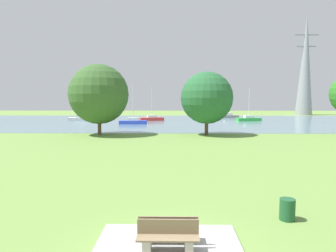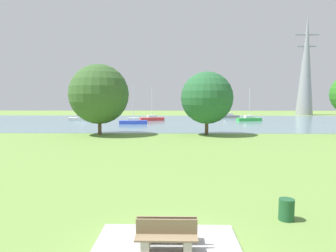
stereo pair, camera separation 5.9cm
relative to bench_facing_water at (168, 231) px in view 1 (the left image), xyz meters
The scene contains 14 objects.
ground_plane 21.74m from the bench_facing_water, 90.00° to the left, with size 160.00×160.00×0.00m, color olive.
concrete_pad 0.50m from the bench_facing_water, 90.00° to the right, with size 4.40×3.20×0.10m, color #9E9E9E.
bench_facing_water is the anchor object (origin of this frame).
bench_facing_inland 0.54m from the bench_facing_water, 90.00° to the right, with size 1.80×0.48×0.89m.
litter_bin 4.84m from the bench_facing_water, 25.12° to the left, with size 0.56×0.56×0.80m, color #1E512D.
water_surface 49.73m from the bench_facing_water, 90.00° to the left, with size 140.00×40.00×0.02m, color slate.
sailboat_green 53.69m from the bench_facing_water, 73.61° to the left, with size 5.00×2.38×6.60m.
sailboat_red 52.35m from the bench_facing_water, 94.61° to the left, with size 5.03×2.95×6.74m.
sailboat_white 55.36m from the bench_facing_water, 109.65° to the left, with size 4.98×2.26×7.80m.
sailboat_blue 44.30m from the bench_facing_water, 98.91° to the left, with size 4.89×1.82×6.91m.
sailboat_gray 62.22m from the bench_facing_water, 78.19° to the left, with size 5.00×2.38×7.39m.
tree_west_near 29.85m from the bench_facing_water, 107.63° to the left, with size 7.29×7.29×8.64m.
tree_east_far 28.87m from the bench_facing_water, 81.49° to the left, with size 6.36×6.36×7.74m.
electricity_pylon 82.84m from the bench_facing_water, 64.38° to the left, with size 6.40×4.40×26.50m.
Camera 1 is at (0.15, -8.66, 4.50)m, focal length 32.49 mm.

